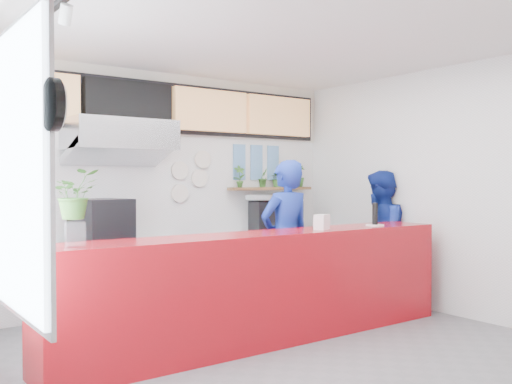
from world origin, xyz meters
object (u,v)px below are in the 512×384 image
espresso_machine (275,216)px  staff_right (380,236)px  service_counter (266,287)px  pepper_mill (375,214)px  panini_oven (101,221)px  staff_center (286,240)px

espresso_machine → staff_right: staff_right is taller
service_counter → espresso_machine: espresso_machine is taller
service_counter → pepper_mill: pepper_mill is taller
espresso_machine → staff_right: 1.48m
espresso_machine → panini_oven: bearing=-164.3°
panini_oven → pepper_mill: 3.14m
panini_oven → staff_center: (1.74, -1.23, -0.23)m
service_counter → staff_center: bearing=38.4°
staff_right → staff_center: bearing=-25.5°
panini_oven → staff_center: size_ratio=0.30×
panini_oven → espresso_machine: size_ratio=0.85×
espresso_machine → staff_right: bearing=-39.8°
panini_oven → espresso_machine: (2.53, 0.00, -0.04)m
service_counter → espresso_machine: bearing=49.8°
service_counter → panini_oven: bearing=119.3°
espresso_machine → staff_center: staff_center is taller
espresso_machine → pepper_mill: (-0.01, -1.87, 0.13)m
espresso_machine → staff_center: (-0.80, -1.23, -0.18)m
staff_right → espresso_machine: bearing=-81.8°
service_counter → panini_oven: size_ratio=7.97×
staff_center → panini_oven: bearing=-34.7°
service_counter → staff_center: (0.72, 0.57, 0.38)m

